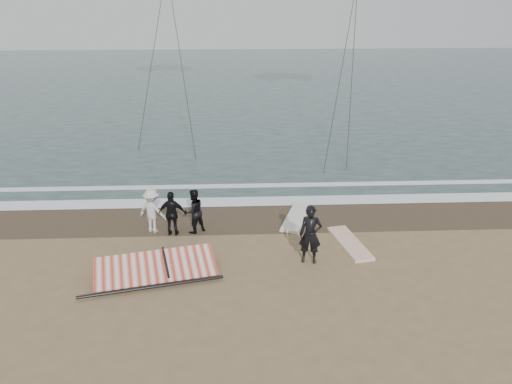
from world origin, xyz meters
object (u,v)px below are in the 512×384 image
man_main (310,235)px  board_cream (296,217)px  board_white (350,243)px  sail_rig (154,267)px

man_main → board_cream: man_main is taller
board_white → man_main: bearing=-156.1°
man_main → board_cream: 3.22m
board_white → board_cream: 2.55m
man_main → board_white: 2.01m
man_main → board_white: man_main is taller
board_cream → man_main: bearing=-71.2°
board_cream → sail_rig: size_ratio=0.64×
man_main → sail_rig: bearing=-163.4°
man_main → sail_rig: 4.72m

